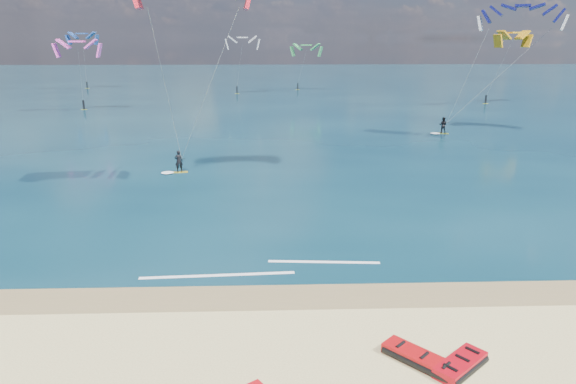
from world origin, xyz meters
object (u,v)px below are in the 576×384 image
at_px(packed_kite_right, 460,370).
at_px(kitesurfer_main, 185,72).
at_px(kitesurfer_far, 484,64).
at_px(packed_kite_mid, 420,363).

xyz_separation_m(packed_kite_right, kitesurfer_main, (-12.22, 23.08, 8.23)).
bearing_deg(kitesurfer_main, kitesurfer_far, 23.48).
bearing_deg(kitesurfer_main, packed_kite_mid, -72.51).
distance_m(packed_kite_mid, packed_kite_right, 1.28).
xyz_separation_m(kitesurfer_main, kitesurfer_far, (28.68, 17.80, -0.29)).
bearing_deg(packed_kite_mid, packed_kite_right, 29.12).
height_order(packed_kite_right, kitesurfer_far, kitesurfer_far).
bearing_deg(kitesurfer_far, packed_kite_right, -89.03).
bearing_deg(kitesurfer_far, packed_kite_mid, -90.68).
xyz_separation_m(packed_kite_mid, kitesurfer_far, (17.69, 40.50, 7.95)).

